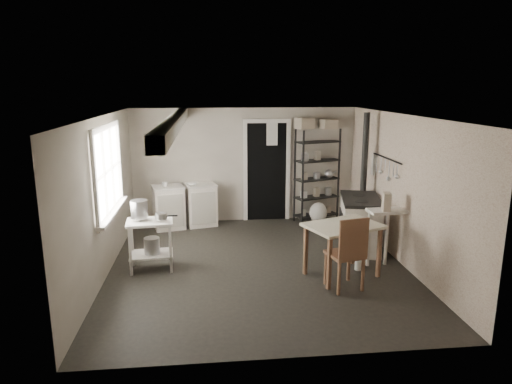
{
  "coord_description": "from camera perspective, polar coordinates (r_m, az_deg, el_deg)",
  "views": [
    {
      "loc": [
        -0.73,
        -6.6,
        2.72
      ],
      "look_at": [
        0.0,
        0.3,
        1.1
      ],
      "focal_mm": 32.0,
      "sensor_mm": 36.0,
      "label": 1
    }
  ],
  "objects": [
    {
      "name": "counter_cup",
      "position": [
        8.86,
        -11.35,
        1.46
      ],
      "size": [
        0.14,
        0.14,
        0.09
      ],
      "primitive_type": "imported",
      "rotation": [
        0.0,
        0.0,
        0.21
      ],
      "color": "silver",
      "rests_on": "base_cabinets"
    },
    {
      "name": "side_ledge",
      "position": [
        7.33,
        15.84,
        -5.59
      ],
      "size": [
        0.6,
        0.35,
        0.89
      ],
      "primitive_type": null,
      "rotation": [
        0.0,
        0.0,
        0.07
      ],
      "color": "silver",
      "rests_on": "ground"
    },
    {
      "name": "table_cup",
      "position": [
        6.65,
        13.13,
        -3.9
      ],
      "size": [
        0.12,
        0.12,
        0.1
      ],
      "primitive_type": "imported",
      "rotation": [
        0.0,
        0.0,
        0.06
      ],
      "color": "silver",
      "rests_on": "work_table"
    },
    {
      "name": "ceiling_beam",
      "position": [
        6.64,
        -10.19,
        8.45
      ],
      "size": [
        0.18,
        5.0,
        0.18
      ],
      "primitive_type": null,
      "color": "silver",
      "rests_on": "ceiling"
    },
    {
      "name": "wall_left",
      "position": [
        6.95,
        -18.5,
        -0.6
      ],
      "size": [
        0.02,
        5.0,
        2.3
      ],
      "primitive_type": "cube",
      "color": "#AEA494",
      "rests_on": "ground"
    },
    {
      "name": "floor",
      "position": [
        7.18,
        0.26,
        -9.13
      ],
      "size": [
        5.0,
        5.0,
        0.0
      ],
      "primitive_type": "plane",
      "color": "black",
      "rests_on": "ground"
    },
    {
      "name": "doorway",
      "position": [
        9.31,
        1.35,
        2.48
      ],
      "size": [
        0.96,
        0.1,
        2.08
      ],
      "primitive_type": null,
      "color": "silver",
      "rests_on": "ground"
    },
    {
      "name": "ceiling",
      "position": [
        6.66,
        0.28,
        9.52
      ],
      "size": [
        5.0,
        5.0,
        0.0
      ],
      "primitive_type": "plane",
      "rotation": [
        3.14,
        0.0,
        0.0
      ],
      "color": "silver",
      "rests_on": "wall_back"
    },
    {
      "name": "shelf_rack",
      "position": [
        9.34,
        7.61,
        2.09
      ],
      "size": [
        0.96,
        0.63,
        1.89
      ],
      "primitive_type": null,
      "rotation": [
        0.0,
        0.0,
        0.34
      ],
      "color": "black",
      "rests_on": "ground"
    },
    {
      "name": "work_table",
      "position": [
        6.79,
        10.71,
        -7.24
      ],
      "size": [
        1.22,
        1.05,
        0.78
      ],
      "primitive_type": null,
      "rotation": [
        0.0,
        0.0,
        0.38
      ],
      "color": "beige",
      "rests_on": "ground"
    },
    {
      "name": "stockpot",
      "position": [
        6.97,
        -14.4,
        -2.09
      ],
      "size": [
        0.27,
        0.27,
        0.27
      ],
      "primitive_type": "cylinder",
      "rotation": [
        0.0,
        0.0,
        0.11
      ],
      "color": "#BDBDBF",
      "rests_on": "prep_table"
    },
    {
      "name": "stove",
      "position": [
        7.96,
        12.86,
        -3.84
      ],
      "size": [
        0.85,
        1.23,
        0.88
      ],
      "primitive_type": null,
      "rotation": [
        0.0,
        0.0,
        -0.22
      ],
      "color": "silver",
      "rests_on": "ground"
    },
    {
      "name": "wall_back",
      "position": [
        9.27,
        -1.44,
        3.37
      ],
      "size": [
        4.5,
        0.02,
        2.3
      ],
      "primitive_type": "cube",
      "color": "#AEA494",
      "rests_on": "ground"
    },
    {
      "name": "utensil_rail",
      "position": [
        7.86,
        15.89,
        4.07
      ],
      "size": [
        0.06,
        1.2,
        0.44
      ],
      "primitive_type": null,
      "color": "#BDBDBF",
      "rests_on": "wall_right"
    },
    {
      "name": "bucket",
      "position": [
        7.04,
        -12.88,
        -6.57
      ],
      "size": [
        0.27,
        0.27,
        0.25
      ],
      "primitive_type": "cylinder",
      "rotation": [
        0.0,
        0.0,
        0.21
      ],
      "color": "#BDBDBF",
      "rests_on": "prep_table"
    },
    {
      "name": "prep_table",
      "position": [
        7.07,
        -13.01,
        -6.37
      ],
      "size": [
        0.71,
        0.53,
        0.77
      ],
      "primitive_type": null,
      "rotation": [
        0.0,
        0.0,
        0.08
      ],
      "color": "silver",
      "rests_on": "ground"
    },
    {
      "name": "window",
      "position": [
        7.07,
        -18.13,
        2.55
      ],
      "size": [
        0.12,
        1.76,
        1.28
      ],
      "primitive_type": null,
      "color": "silver",
      "rests_on": "wall_left"
    },
    {
      "name": "chair",
      "position": [
        6.37,
        11.03,
        -7.66
      ],
      "size": [
        0.52,
        0.54,
        1.04
      ],
      "primitive_type": null,
      "rotation": [
        0.0,
        0.0,
        0.24
      ],
      "color": "brown",
      "rests_on": "ground"
    },
    {
      "name": "mixing_bowl",
      "position": [
        8.88,
        -8.03,
        1.51
      ],
      "size": [
        0.33,
        0.33,
        0.06
      ],
      "primitive_type": "imported",
      "rotation": [
        0.0,
        0.0,
        0.35
      ],
      "color": "silver",
      "rests_on": "base_cabinets"
    },
    {
      "name": "wall_right",
      "position": [
        7.41,
        17.83,
        0.27
      ],
      "size": [
        0.02,
        5.0,
        2.3
      ],
      "primitive_type": "cube",
      "color": "#AEA494",
      "rests_on": "ground"
    },
    {
      "name": "floor_crock",
      "position": [
        7.16,
        12.7,
        -8.88
      ],
      "size": [
        0.14,
        0.14,
        0.15
      ],
      "primitive_type": "cylinder",
      "rotation": [
        0.0,
        0.0,
        0.27
      ],
      "color": "silver",
      "rests_on": "ground"
    },
    {
      "name": "flour_sack",
      "position": [
        9.31,
        7.8,
        -2.43
      ],
      "size": [
        0.44,
        0.41,
        0.43
      ],
      "primitive_type": "ellipsoid",
      "rotation": [
        0.0,
        0.0,
        0.34
      ],
      "color": "beige",
      "rests_on": "ground"
    },
    {
      "name": "oats_box",
      "position": [
        7.11,
        15.99,
        -1.3
      ],
      "size": [
        0.14,
        0.2,
        0.27
      ],
      "primitive_type": "cube",
      "rotation": [
        0.0,
        0.0,
        -0.19
      ],
      "color": "beige",
      "rests_on": "side_ledge"
    },
    {
      "name": "storage_box_a",
      "position": [
        9.2,
        6.1,
        8.63
      ],
      "size": [
        0.39,
        0.37,
        0.22
      ],
      "primitive_type": "cube",
      "rotation": [
        0.0,
        0.0,
        0.35
      ],
      "color": "beige",
      "rests_on": "shelf_rack"
    },
    {
      "name": "storage_box_b",
      "position": [
        9.26,
        9.07,
        8.45
      ],
      "size": [
        0.33,
        0.32,
        0.19
      ],
      "primitive_type": "cube",
      "rotation": [
        0.0,
        0.0,
        0.19
      ],
      "color": "beige",
      "rests_on": "shelf_rack"
    },
    {
      "name": "stovepipe",
      "position": [
        8.23,
        13.48,
        4.88
      ],
      "size": [
        0.13,
        0.13,
        1.35
      ],
      "primitive_type": null,
      "rotation": [
        0.0,
        0.0,
        0.32
      ],
      "color": "black",
      "rests_on": "stove"
    },
    {
      "name": "wallpaper_panel",
      "position": [
        7.41,
        17.76,
        0.27
      ],
      "size": [
        0.01,
        5.0,
        2.3
      ],
      "primitive_type": null,
      "color": "beige",
      "rests_on": "wall_right"
    },
    {
      "name": "base_cabinets",
      "position": [
        9.08,
        -8.89,
        -1.44
      ],
      "size": [
        1.36,
        0.82,
        0.83
      ],
      "primitive_type": null,
      "rotation": [
        0.0,
        0.0,
        0.23
      ],
      "color": "silver",
      "rests_on": "ground"
    },
    {
      "name": "saucepan",
      "position": [
        6.86,
        -11.78,
        -2.96
      ],
      "size": [
        0.2,
        0.2,
        0.1
      ],
      "primitive_type": "cylinder",
      "rotation": [
        0.0,
        0.0,
        0.15
      ],
      "color": "#BDBDBF",
      "rests_on": "prep_table"
    },
    {
      "name": "shelf_jar",
      "position": [
        9.16,
        6.26,
        4.59
      ],
      "size": [
        0.11,
        0.11,
        0.2
      ],
      "primitive_type": "imported",
      "rotation": [
        0.0,
        0.0,
        0.23
      ],
      "color": "silver",
      "rests_on": "shelf_rack"
    },
    {
      "name": "wall_front",
      "position": [
        4.45,
        3.84,
        -7.52
      ],
      "size": [
        4.5,
        0.02,
        2.3
      ],
      "primitive_type": "cube",
      "color": "#AEA494",
      "rests_on": "ground"
    }
  ]
}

